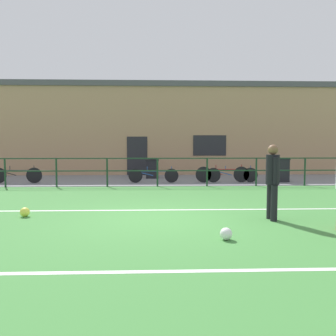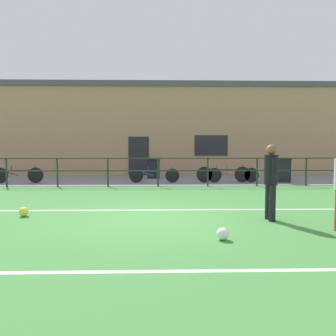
{
  "view_description": "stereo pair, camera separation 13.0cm",
  "coord_description": "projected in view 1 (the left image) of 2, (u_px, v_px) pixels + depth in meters",
  "views": [
    {
      "loc": [
        -0.09,
        -7.84,
        1.7
      ],
      "look_at": [
        0.34,
        3.86,
        0.89
      ],
      "focal_mm": 37.13,
      "sensor_mm": 36.0,
      "label": 1
    },
    {
      "loc": [
        0.04,
        -7.85,
        1.7
      ],
      "look_at": [
        0.34,
        3.86,
        0.89
      ],
      "focal_mm": 37.13,
      "sensor_mm": 36.0,
      "label": 2
    }
  ],
  "objects": [
    {
      "name": "soccer_ball_match",
      "position": [
        226.0,
        234.0,
        6.14
      ],
      "size": [
        0.22,
        0.22,
        0.22
      ],
      "primitive_type": "sphere",
      "color": "white",
      "rests_on": "ground"
    },
    {
      "name": "soccer_ball_spare",
      "position": [
        25.0,
        212.0,
        8.1
      ],
      "size": [
        0.22,
        0.22,
        0.22
      ],
      "primitive_type": "sphere",
      "color": "#E5E04C",
      "rests_on": "ground"
    },
    {
      "name": "trash_bin_0",
      "position": [
        152.0,
        169.0,
        17.05
      ],
      "size": [
        0.64,
        0.54,
        0.94
      ],
      "color": "black",
      "rests_on": "pavement_strip"
    },
    {
      "name": "perimeter_fence",
      "position": [
        157.0,
        168.0,
        13.87
      ],
      "size": [
        36.07,
        0.07,
        1.15
      ],
      "color": "#193823",
      "rests_on": "ground"
    },
    {
      "name": "trash_bin_1",
      "position": [
        280.0,
        170.0,
        15.42
      ],
      "size": [
        0.68,
        0.58,
        1.07
      ],
      "color": "black",
      "rests_on": "pavement_strip"
    },
    {
      "name": "bicycle_parked_4",
      "position": [
        232.0,
        175.0,
        15.22
      ],
      "size": [
        2.28,
        0.04,
        0.74
      ],
      "color": "black",
      "rests_on": "pavement_strip"
    },
    {
      "name": "field_line_touchline",
      "position": [
        159.0,
        210.0,
        8.93
      ],
      "size": [
        36.0,
        0.11,
        0.0
      ],
      "primitive_type": "cube",
      "color": "white",
      "rests_on": "ground"
    },
    {
      "name": "ground",
      "position": [
        159.0,
        219.0,
        7.94
      ],
      "size": [
        60.0,
        44.0,
        0.04
      ],
      "primitive_type": "cube",
      "color": "#42843D"
    },
    {
      "name": "bicycle_parked_0",
      "position": [
        16.0,
        175.0,
        14.87
      ],
      "size": [
        2.18,
        0.04,
        0.76
      ],
      "color": "black",
      "rests_on": "pavement_strip"
    },
    {
      "name": "clubhouse_facade",
      "position": [
        157.0,
        129.0,
        19.93
      ],
      "size": [
        28.0,
        2.56,
        5.1
      ],
      "color": "tan",
      "rests_on": "ground"
    },
    {
      "name": "bicycle_parked_1",
      "position": [
        222.0,
        174.0,
        15.2
      ],
      "size": [
        2.37,
        0.04,
        0.78
      ],
      "color": "black",
      "rests_on": "pavement_strip"
    },
    {
      "name": "field_line_hash",
      "position": [
        162.0,
        271.0,
        4.62
      ],
      "size": [
        36.0,
        0.11,
        0.0
      ],
      "primitive_type": "cube",
      "color": "white",
      "rests_on": "ground"
    },
    {
      "name": "pavement_strip",
      "position": [
        157.0,
        180.0,
        16.41
      ],
      "size": [
        48.0,
        5.0,
        0.02
      ],
      "primitive_type": "cube",
      "color": "slate",
      "rests_on": "ground"
    },
    {
      "name": "player_goalkeeper",
      "position": [
        272.0,
        177.0,
        7.71
      ],
      "size": [
        0.3,
        0.46,
        1.69
      ],
      "rotation": [
        0.0,
        0.0,
        1.6
      ],
      "color": "black",
      "rests_on": "ground"
    },
    {
      "name": "bicycle_parked_2",
      "position": [
        153.0,
        175.0,
        15.09
      ],
      "size": [
        2.18,
        0.04,
        0.71
      ],
      "color": "black",
      "rests_on": "pavement_strip"
    }
  ]
}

